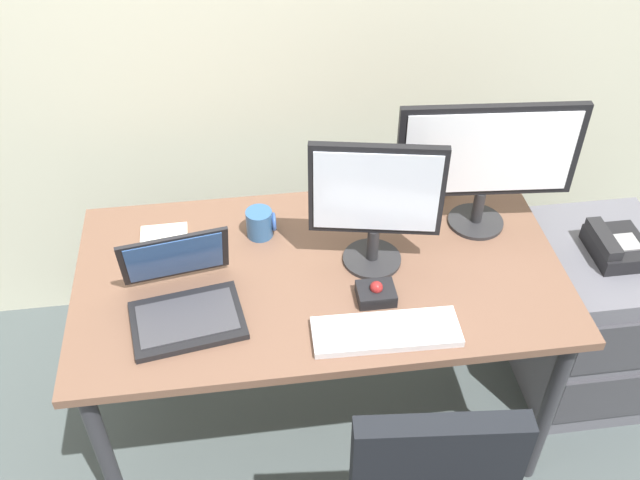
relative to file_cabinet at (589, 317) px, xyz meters
name	(u,v)px	position (x,y,z in m)	size (l,w,h in m)	color
ground_plane	(320,413)	(-0.99, -0.05, -0.33)	(8.00, 8.00, 0.00)	#424B4B
desk	(320,287)	(-0.99, -0.05, 0.34)	(1.48, 0.79, 0.74)	brown
file_cabinet	(589,317)	(0.00, 0.00, 0.00)	(0.42, 0.53, 0.65)	#585861
desk_phone	(616,246)	(-0.01, -0.02, 0.36)	(0.17, 0.20, 0.09)	black
monitor_main	(488,158)	(-0.46, 0.10, 0.67)	(0.56, 0.18, 0.44)	#262628
monitor_side	(376,200)	(-0.83, -0.03, 0.65)	(0.39, 0.18, 0.42)	#262628
keyboard	(386,331)	(-0.84, -0.33, 0.43)	(0.41, 0.15, 0.03)	silver
laptop	(183,297)	(-1.40, -0.16, 0.47)	(0.35, 0.35, 0.23)	black
trackball_mouse	(376,293)	(-0.85, -0.19, 0.44)	(0.11, 0.09, 0.07)	black
coffee_mug	(260,223)	(-1.16, 0.14, 0.46)	(0.09, 0.08, 0.09)	#2E5787
paper_notepad	(164,246)	(-1.47, 0.11, 0.42)	(0.15, 0.21, 0.01)	white
cell_phone	(402,206)	(-0.68, 0.21, 0.42)	(0.07, 0.14, 0.01)	black
banana	(441,188)	(-0.53, 0.28, 0.43)	(0.19, 0.04, 0.04)	yellow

